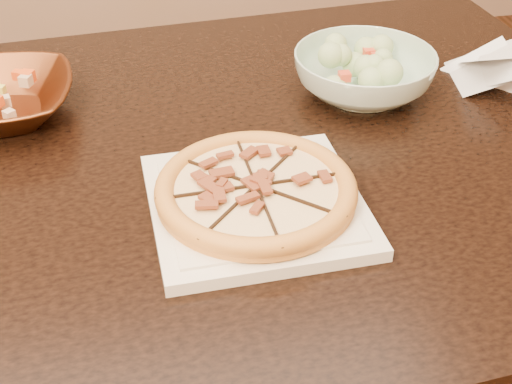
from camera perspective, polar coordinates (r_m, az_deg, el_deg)
dining_table at (r=1.11m, az=-7.39°, el=-1.38°), size 1.61×1.12×0.75m
plate at (r=0.94m, az=-0.00°, el=-0.96°), size 0.29×0.29×0.02m
pizza at (r=0.93m, az=-0.00°, el=0.19°), size 0.27×0.27×0.03m
salad_bowl at (r=1.22m, az=8.63°, el=9.31°), size 0.27×0.27×0.07m
salad at (r=1.20m, az=8.77°, el=11.64°), size 0.10×0.11×0.04m
cling_film at (r=1.31m, az=18.06°, el=9.26°), size 0.18×0.15×0.05m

